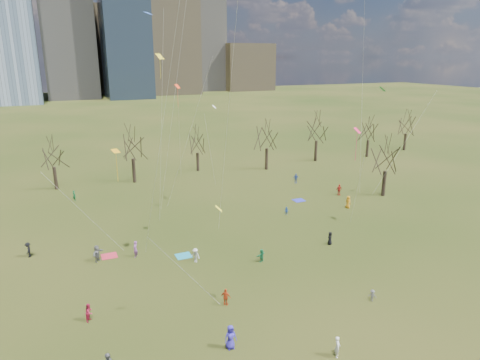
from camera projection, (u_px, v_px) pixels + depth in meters
name	position (u px, v px, depth m)	size (l,w,h in m)	color
ground	(293.00, 288.00, 38.46)	(500.00, 500.00, 0.00)	black
downtown_skyline	(77.00, 17.00, 212.55)	(212.50, 78.00, 118.00)	slate
bare_tree_row	(178.00, 146.00, 69.57)	(113.04, 29.80, 9.50)	black
blanket_teal	(184.00, 256.00, 44.75)	(1.60, 1.50, 0.03)	teal
blanket_navy	(299.00, 200.00, 62.11)	(1.60, 1.50, 0.03)	#272DB6
blanket_crimson	(109.00, 256.00, 44.72)	(1.60, 1.50, 0.03)	#B12335
person_0	(231.00, 337.00, 30.32)	(0.90, 0.58, 1.83)	#3429B5
person_1	(337.00, 347.00, 29.52)	(0.57, 0.38, 1.57)	white
person_2	(89.00, 312.00, 33.58)	(0.73, 0.57, 1.50)	#B81A40
person_3	(372.00, 295.00, 36.35)	(0.69, 0.39, 1.06)	#595A5E
person_4	(226.00, 297.00, 35.67)	(0.89, 0.37, 1.52)	red
person_5	(261.00, 255.00, 43.36)	(1.27, 0.40, 1.37)	#1A7544
person_6	(330.00, 238.00, 47.30)	(0.72, 0.47, 1.48)	black
person_7	(135.00, 249.00, 44.33)	(0.64, 0.42, 1.75)	#964F9F
person_8	(286.00, 211.00, 56.25)	(0.54, 0.42, 1.10)	#254FA4
person_9	(195.00, 255.00, 43.22)	(0.97, 0.56, 1.50)	silver
person_10	(339.00, 190.00, 64.28)	(0.98, 0.41, 1.68)	red
person_11	(97.00, 253.00, 43.36)	(1.62, 0.52, 1.75)	slate
person_12	(348.00, 202.00, 58.69)	(0.86, 0.56, 1.76)	orange
person_13	(74.00, 195.00, 61.91)	(0.55, 0.36, 1.51)	#176A37
person_15	(28.00, 250.00, 44.30)	(1.04, 0.60, 1.62)	black
person_16	(296.00, 178.00, 70.46)	(0.94, 0.39, 1.61)	#263FA5
kites_airborne	(221.00, 113.00, 47.47)	(54.73, 41.72, 36.74)	orange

